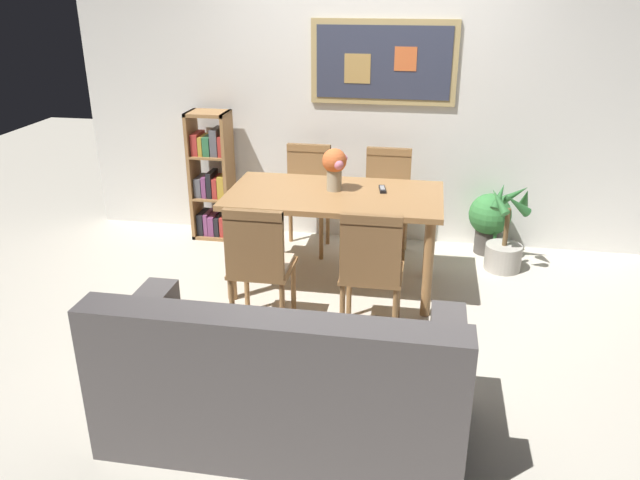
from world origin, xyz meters
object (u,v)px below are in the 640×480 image
potted_ivy (490,220)px  tv_remote (382,189)px  flower_vase (335,165)px  dining_chair_far_left (307,189)px  dining_chair_near_left (259,259)px  dining_table (334,205)px  leather_couch (284,384)px  dining_chair_near_right (371,264)px  bookshelf (212,180)px  dining_chair_far_right (387,194)px  potted_palm (505,240)px

potted_ivy → tv_remote: (-0.88, -0.75, 0.46)m
potted_ivy → flower_vase: bearing=-146.8°
dining_chair_far_left → dining_chair_near_left: bearing=-90.9°
dining_table → leather_couch: size_ratio=0.88×
flower_vase → dining_chair_near_right: bearing=-65.4°
leather_couch → bookshelf: bearing=115.8°
dining_chair_far_right → tv_remote: bearing=-89.7°
dining_table → dining_chair_near_left: dining_chair_near_left is taller
leather_couch → potted_palm: leather_couch is taller
dining_chair_near_right → leather_couch: bearing=-107.9°
dining_table → dining_chair_far_right: size_ratio=1.74×
dining_chair_far_right → bookshelf: (-1.59, 0.11, 0.01)m
dining_chair_far_left → dining_chair_near_right: bearing=-64.2°
dining_table → potted_ivy: dining_table is taller
dining_chair_near_right → potted_palm: dining_chair_near_right is taller
dining_chair_near_left → potted_ivy: size_ratio=1.65×
leather_couch → potted_palm: size_ratio=2.40×
dining_chair_near_left → flower_vase: 1.01m
dining_table → tv_remote: (0.34, 0.12, 0.11)m
dining_chair_far_right → tv_remote: (0.00, -0.60, 0.23)m
dining_chair_far_left → potted_ivy: dining_chair_far_left is taller
dining_chair_near_right → bookshelf: (-1.60, 1.56, 0.01)m
dining_chair_far_left → potted_ivy: bearing=5.2°
potted_ivy → potted_palm: bearing=-72.5°
potted_ivy → tv_remote: tv_remote is taller
dining_chair_near_left → bookshelf: bookshelf is taller
bookshelf → tv_remote: (1.59, -0.71, 0.23)m
dining_chair_near_right → tv_remote: bearing=90.6°
leather_couch → potted_palm: (1.32, 2.31, -0.06)m
dining_chair_far_left → leather_couch: dining_chair_far_left is taller
dining_table → tv_remote: bearing=19.6°
leather_couch → potted_palm: 2.66m
leather_couch → dining_chair_far_right: bearing=82.5°
flower_vase → tv_remote: bearing=9.1°
bookshelf → tv_remote: bookshelf is taller
dining_chair_near_right → tv_remote: (-0.01, 0.85, 0.23)m
leather_couch → potted_ivy: leather_couch is taller
dining_chair_near_left → bookshelf: (-0.87, 1.61, 0.01)m
dining_chair_far_right → bookshelf: bookshelf is taller
dining_chair_far_left → tv_remote: 0.95m
bookshelf → dining_chair_near_right: bearing=-44.3°
dining_table → potted_ivy: bearing=35.5°
bookshelf → potted_palm: bearing=-6.6°
dining_table → bookshelf: bookshelf is taller
flower_vase → dining_chair_far_right: bearing=61.9°
dining_chair_near_right → dining_chair_far_left: size_ratio=1.00×
dining_chair_far_right → flower_vase: bearing=-118.1°
dining_chair_near_left → dining_chair_near_right: bearing=3.7°
leather_couch → tv_remote: leather_couch is taller
flower_vase → tv_remote: 0.40m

